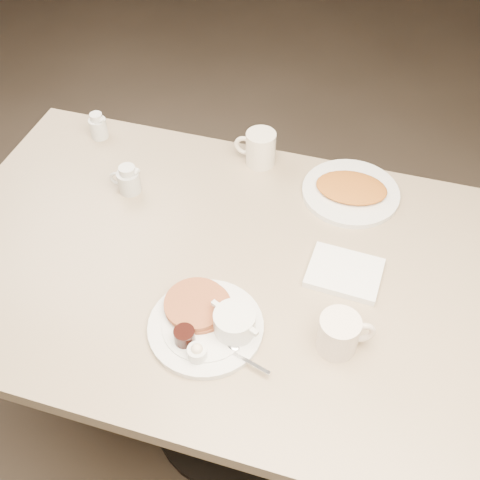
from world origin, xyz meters
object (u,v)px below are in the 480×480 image
(diner_table, at_px, (238,307))
(main_plate, at_px, (210,322))
(creamer_right, at_px, (98,126))
(hash_plate, at_px, (351,191))
(creamer_left, at_px, (128,180))
(coffee_mug_near, at_px, (340,333))
(coffee_mug_far, at_px, (260,148))

(diner_table, bearing_deg, main_plate, -92.05)
(creamer_right, relative_size, hash_plate, 0.29)
(creamer_left, height_order, creamer_right, same)
(main_plate, distance_m, creamer_right, 0.76)
(diner_table, height_order, main_plate, main_plate)
(main_plate, height_order, hash_plate, main_plate)
(main_plate, bearing_deg, coffee_mug_near, 7.27)
(diner_table, relative_size, creamer_right, 18.75)
(main_plate, distance_m, creamer_left, 0.50)
(creamer_right, height_order, hash_plate, creamer_right)
(creamer_left, bearing_deg, creamer_right, 133.67)
(coffee_mug_far, height_order, creamer_right, coffee_mug_far)
(coffee_mug_near, height_order, creamer_right, coffee_mug_near)
(diner_table, xyz_separation_m, creamer_right, (-0.54, 0.36, 0.21))
(coffee_mug_near, bearing_deg, creamer_left, 152.56)
(coffee_mug_far, bearing_deg, coffee_mug_near, -59.16)
(coffee_mug_near, bearing_deg, diner_table, 150.47)
(coffee_mug_far, bearing_deg, diner_table, -82.29)
(coffee_mug_near, bearing_deg, creamer_right, 147.43)
(hash_plate, bearing_deg, coffee_mug_near, -84.01)
(main_plate, xyz_separation_m, coffee_mug_far, (-0.05, 0.57, 0.03))
(creamer_right, bearing_deg, creamer_left, -46.33)
(diner_table, relative_size, coffee_mug_near, 11.37)
(main_plate, distance_m, coffee_mug_far, 0.57)
(creamer_right, distance_m, hash_plate, 0.76)
(creamer_left, bearing_deg, diner_table, -25.82)
(creamer_right, bearing_deg, coffee_mug_far, 2.49)
(main_plate, bearing_deg, creamer_left, 134.21)
(creamer_left, bearing_deg, hash_plate, 14.95)
(coffee_mug_near, distance_m, hash_plate, 0.48)
(coffee_mug_near, distance_m, creamer_left, 0.70)
(diner_table, height_order, coffee_mug_near, coffee_mug_near)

